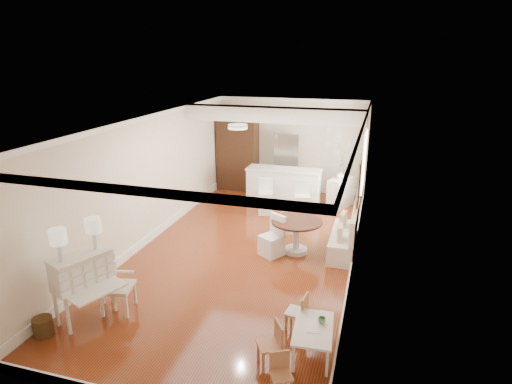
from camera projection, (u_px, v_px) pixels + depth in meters
The scene contains 20 objects.
room at pixel (253, 157), 8.91m from camera, with size 9.00×9.04×2.82m.
secretary_bureau at pixel (84, 287), 6.70m from camera, with size 0.88×0.89×1.12m, color white.
gustavian_armchair at pixel (117, 286), 6.94m from camera, with size 0.51×0.51×0.89m, color silver.
wicker_basket at pixel (43, 327), 6.40m from camera, with size 0.29×0.29×0.29m, color #483116.
kids_table at pixel (313, 341), 5.97m from camera, with size 0.53×0.88×0.44m, color white.
kids_chair_a at pixel (269, 344), 5.75m from camera, with size 0.31×0.31×0.64m, color #B57852.
kids_chair_b at pixel (296, 311), 6.50m from camera, with size 0.30×0.30×0.62m, color tan.
kids_chair_c at pixel (281, 374), 5.28m from camera, with size 0.26×0.26×0.54m, color #B97B54.
banquette at pixel (344, 230), 9.01m from camera, with size 0.52×1.60×0.98m, color silver.
dining_table at pixel (296, 237), 9.02m from camera, with size 1.07×1.07×0.73m, color #432115.
slip_chair_near at pixel (272, 236), 8.88m from camera, with size 0.41×0.43×0.86m, color white.
slip_chair_far at pixel (284, 216), 10.01m from camera, with size 0.39×0.41×0.82m, color white.
breakfast_counter at pixel (284, 187), 11.88m from camera, with size 2.05×0.65×1.03m, color white.
bar_stool_left at pixel (266, 197), 11.20m from camera, with size 0.37×0.37×0.93m, color white.
bar_stool_right at pixel (302, 200), 10.91m from camera, with size 0.39×0.39×0.97m, color silver.
pantry_cabinet at pixel (238, 152), 13.13m from camera, with size 1.20×0.60×2.30m, color #381E11.
fridge at pixel (298, 165), 12.67m from camera, with size 0.75×0.65×1.80m, color silver.
sideboard at pixel (340, 193), 11.72m from camera, with size 0.38×0.86×0.82m, color beige.
pencil_cup at pixel (322, 320), 5.99m from camera, with size 0.11×0.11×0.08m, color #5B9C66.
branch_vase at pixel (340, 175), 11.54m from camera, with size 0.20×0.20×0.21m, color silver.
Camera 1 is at (2.55, -8.01, 4.04)m, focal length 30.00 mm.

